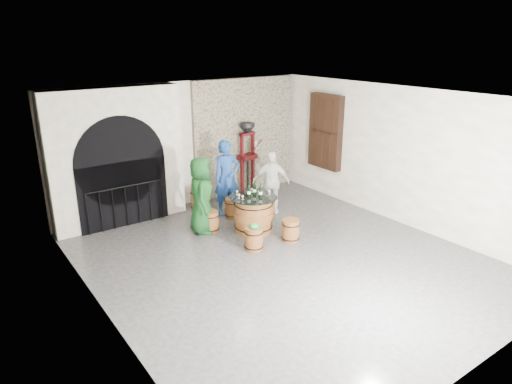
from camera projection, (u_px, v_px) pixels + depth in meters
ground at (282, 259)px, 9.17m from camera, size 8.00×8.00×0.00m
wall_back at (186, 145)px, 11.72m from camera, size 8.00×0.00×8.00m
wall_front at (489, 264)px, 5.57m from camera, size 8.00×0.00×8.00m
wall_left at (99, 226)px, 6.72m from camera, size 0.00×8.00×8.00m
wall_right at (401, 156)px, 10.58m from camera, size 0.00×8.00×8.00m
ceiling at (285, 98)px, 8.13m from camera, size 8.00×8.00×0.00m
stone_facing_panel at (245, 137)px, 12.67m from camera, size 3.20×0.12×3.18m
arched_opening at (117, 158)px, 10.48m from camera, size 3.10×0.60×3.19m
shuttered_window at (325, 132)px, 12.29m from camera, size 0.23×1.10×2.00m
barrel_table at (253, 214)px, 10.37m from camera, size 1.08×1.08×0.83m
barrel_stool_left at (211, 221)px, 10.39m from camera, size 0.40×0.40×0.49m
barrel_stool_far at (233, 208)px, 11.21m from camera, size 0.40×0.40×0.49m
barrel_stool_right at (267, 207)px, 11.30m from camera, size 0.40×0.40×0.49m
barrel_stool_near_right at (291, 230)px, 9.91m from camera, size 0.40×0.40×0.49m
barrel_stool_near_left at (254, 239)px, 9.50m from camera, size 0.40×0.40×0.49m
green_cap at (254, 226)px, 9.41m from camera, size 0.23×0.19×0.10m
person_green at (201, 195)px, 10.18m from camera, size 0.90×1.02×1.75m
person_blue at (227, 178)px, 11.22m from camera, size 0.74×0.54×1.88m
person_white at (271, 182)px, 11.39m from camera, size 0.97×0.86×1.58m
wine_bottle_left at (249, 191)px, 10.19m from camera, size 0.08×0.08×0.32m
wine_bottle_center at (261, 192)px, 10.17m from camera, size 0.08×0.08×0.32m
wine_bottle_right at (255, 189)px, 10.33m from camera, size 0.08×0.08×0.32m
tasting_glass_a at (243, 197)px, 10.04m from camera, size 0.05×0.05×0.10m
tasting_glass_b at (259, 193)px, 10.36m from camera, size 0.05×0.05×0.10m
tasting_glass_c at (237, 193)px, 10.35m from camera, size 0.05×0.05×0.10m
tasting_glass_d at (252, 190)px, 10.51m from camera, size 0.05×0.05×0.10m
tasting_glass_e at (269, 193)px, 10.34m from camera, size 0.05×0.05×0.10m
tasting_glass_f at (239, 196)px, 10.13m from camera, size 0.05×0.05×0.10m
side_barrel at (199, 199)px, 11.70m from camera, size 0.43×0.43×0.58m
corking_press at (248, 154)px, 12.56m from camera, size 0.86×0.54×2.02m
control_box at (254, 145)px, 12.83m from camera, size 0.18×0.10×0.22m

